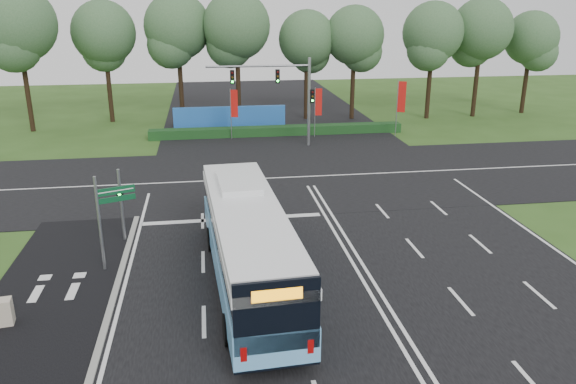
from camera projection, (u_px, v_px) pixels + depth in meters
The scene contains 16 objects.
ground at pixel (346, 253), 26.05m from camera, with size 120.00×120.00×0.00m, color #2F501A.
road_main at pixel (346, 253), 26.04m from camera, with size 20.00×120.00×0.04m, color black.
road_cross at pixel (302, 177), 37.28m from camera, with size 120.00×14.00×0.05m, color black.
bike_path at pixel (48, 306), 21.48m from camera, with size 5.00×18.00×0.06m, color black.
kerb_strip at pixel (113, 301), 21.81m from camera, with size 0.25×18.00×0.12m, color gray.
city_bus at pixel (248, 243), 22.60m from camera, with size 3.41×13.08×3.72m.
pedestrian_signal at pixel (121, 203), 26.78m from camera, with size 0.32×0.43×3.63m.
street_sign at pixel (107, 211), 23.73m from camera, with size 1.57×0.67×4.27m.
utility_cabinet at pixel (4, 313), 20.10m from camera, with size 0.62×0.52×1.03m, color #C1B29B.
banner_flag_left at pixel (233, 106), 46.66m from camera, with size 0.63×0.17×4.29m.
banner_flag_mid at pixel (318, 105), 47.46m from camera, with size 0.63×0.07×4.26m.
banner_flag_right at pixel (400, 100), 47.44m from camera, with size 0.67×0.33×4.85m.
traffic_light_gantry at pixel (287, 88), 43.77m from camera, with size 8.41×0.28×7.00m.
hedge at pixel (278, 131), 48.86m from camera, with size 22.00×1.20×0.80m, color #153C19.
blue_hoarding at pixel (230, 119), 50.41m from camera, with size 10.00×0.30×2.20m, color blue.
eucalyptus_row at pixel (279, 31), 52.47m from camera, with size 54.24×9.61×12.59m.
Camera 1 is at (-6.20, -23.08, 11.10)m, focal length 35.00 mm.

